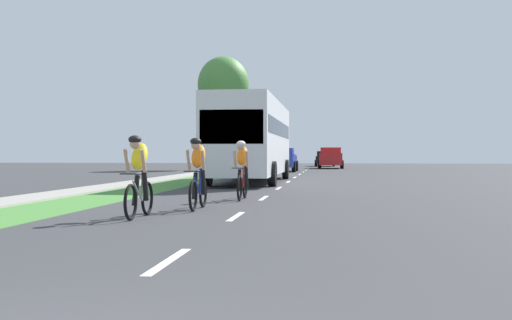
{
  "coord_description": "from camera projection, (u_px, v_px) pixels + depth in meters",
  "views": [
    {
      "loc": [
        1.84,
        -3.25,
        1.22
      ],
      "look_at": [
        -0.38,
        15.21,
        1.05
      ],
      "focal_mm": 43.43,
      "sensor_mm": 36.0,
      "label": 1
    }
  ],
  "objects": [
    {
      "name": "cyclist_lead",
      "position": [
        139.0,
        176.0,
        11.86
      ],
      "size": [
        0.42,
        1.72,
        1.58
      ],
      "color": "black",
      "rests_on": "ground_plane"
    },
    {
      "name": "street_tree_far",
      "position": [
        223.0,
        85.0,
        49.42
      ],
      "size": [
        4.1,
        4.1,
        9.04
      ],
      "color": "brown",
      "rests_on": "ground_plane"
    },
    {
      "name": "grass_verge",
      "position": [
        164.0,
        186.0,
        23.85
      ],
      "size": [
        2.02,
        70.0,
        0.01
      ],
      "primitive_type": "cube",
      "color": "#478438",
      "rests_on": "ground_plane"
    },
    {
      "name": "cyclist_trailing",
      "position": [
        198.0,
        173.0,
        13.62
      ],
      "size": [
        0.42,
        1.72,
        1.58
      ],
      "color": "black",
      "rests_on": "ground_plane"
    },
    {
      "name": "sedan_black",
      "position": [
        325.0,
        159.0,
        62.63
      ],
      "size": [
        1.98,
        4.3,
        1.52
      ],
      "color": "black",
      "rests_on": "ground_plane"
    },
    {
      "name": "lane_markings_center",
      "position": [
        288.0,
        182.0,
        27.28
      ],
      "size": [
        0.12,
        52.71,
        0.01
      ],
      "color": "white",
      "rests_on": "ground_plane"
    },
    {
      "name": "sidewalk_concrete",
      "position": [
        120.0,
        185.0,
        24.06
      ],
      "size": [
        1.47,
        70.0,
        0.1
      ],
      "primitive_type": "cube",
      "color": "#9E998E",
      "rests_on": "ground_plane"
    },
    {
      "name": "cyclist_distant",
      "position": [
        242.0,
        170.0,
        16.56
      ],
      "size": [
        0.42,
        1.72,
        1.58
      ],
      "color": "black",
      "rests_on": "ground_plane"
    },
    {
      "name": "suv_red",
      "position": [
        331.0,
        157.0,
        53.23
      ],
      "size": [
        2.15,
        4.7,
        1.79
      ],
      "color": "red",
      "rests_on": "ground_plane"
    },
    {
      "name": "ground_plane",
      "position": [
        281.0,
        187.0,
        23.31
      ],
      "size": [
        120.0,
        120.0,
        0.0
      ],
      "primitive_type": "plane",
      "color": "#38383A"
    },
    {
      "name": "pickup_blue",
      "position": [
        281.0,
        160.0,
        43.37
      ],
      "size": [
        2.22,
        5.1,
        1.64
      ],
      "color": "#23389E",
      "rests_on": "ground_plane"
    },
    {
      "name": "bus_white",
      "position": [
        252.0,
        137.0,
        27.24
      ],
      "size": [
        2.78,
        11.6,
        3.48
      ],
      "color": "silver",
      "rests_on": "ground_plane"
    }
  ]
}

